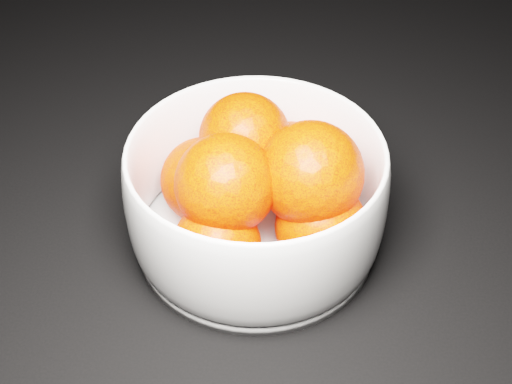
{
  "coord_description": "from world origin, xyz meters",
  "views": [
    {
      "loc": [
        -0.23,
        -0.42,
        0.44
      ],
      "look_at": [
        -0.25,
        0.0,
        0.06
      ],
      "focal_mm": 50.0,
      "sensor_mm": 36.0,
      "label": 1
    }
  ],
  "objects": [
    {
      "name": "bowl",
      "position": [
        -0.25,
        0.0,
        0.05
      ],
      "size": [
        0.21,
        0.21,
        0.1
      ],
      "rotation": [
        0.0,
        0.0,
        -0.42
      ],
      "color": "white",
      "rests_on": "ground"
    },
    {
      "name": "orange_pile",
      "position": [
        -0.25,
        -0.0,
        0.07
      ],
      "size": [
        0.17,
        0.17,
        0.12
      ],
      "color": "#FF2A03",
      "rests_on": "bowl"
    }
  ]
}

